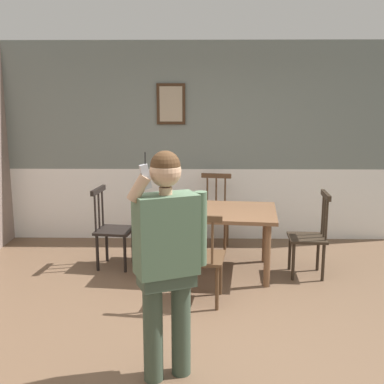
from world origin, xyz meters
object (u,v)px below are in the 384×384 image
chair_near_window (200,257)px  person_figure (167,252)px  chair_by_doorway (112,229)px  chair_at_table_head (310,236)px  chair_opposite_corner (215,213)px  dining_table (209,217)px

chair_near_window → person_figure: (-0.23, -1.26, 0.48)m
chair_by_doorway → chair_at_table_head: 2.30m
chair_near_window → chair_by_doorway: chair_by_doorway is taller
chair_near_window → chair_by_doorway: bearing=144.1°
chair_near_window → chair_at_table_head: (1.24, 0.75, -0.00)m
chair_by_doorway → chair_at_table_head: size_ratio=0.99×
chair_opposite_corner → chair_near_window: bearing=92.5°
dining_table → chair_at_table_head: bearing=-6.3°
dining_table → chair_near_window: size_ratio=1.74×
chair_by_doorway → person_figure: 2.45m
chair_at_table_head → person_figure: bearing=147.8°
dining_table → person_figure: bearing=-98.8°
person_figure → chair_near_window: bearing=-123.4°
chair_near_window → person_figure: size_ratio=0.57×
chair_by_doorway → chair_at_table_head: bearing=91.6°
chair_opposite_corner → dining_table: bearing=92.4°
dining_table → chair_opposite_corner: size_ratio=1.64×
person_figure → dining_table: bearing=-121.8°
chair_at_table_head → chair_opposite_corner: 1.44m
chair_at_table_head → chair_opposite_corner: (-1.04, 1.00, 0.01)m
chair_near_window → chair_by_doorway: 1.45m
chair_near_window → chair_at_table_head: 1.45m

